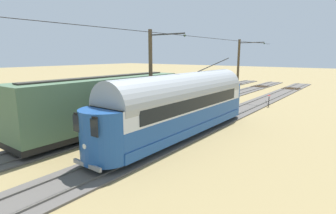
{
  "coord_description": "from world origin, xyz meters",
  "views": [
    {
      "loc": [
        -14.95,
        15.86,
        5.53
      ],
      "look_at": [
        -4.38,
        1.75,
        2.07
      ],
      "focal_mm": 28.71,
      "sensor_mm": 36.0,
      "label": 1
    }
  ],
  "objects_px": {
    "catenary_pole_foreground": "(239,69)",
    "switch_stand": "(269,100)",
    "boxcar_adjacent": "(105,102)",
    "catenary_pole_mid_near": "(152,78)",
    "vintage_streetcar": "(182,104)"
  },
  "relations": [
    {
      "from": "boxcar_adjacent",
      "to": "vintage_streetcar",
      "type": "bearing_deg",
      "value": -154.3
    },
    {
      "from": "catenary_pole_foreground",
      "to": "switch_stand",
      "type": "distance_m",
      "value": 5.82
    },
    {
      "from": "boxcar_adjacent",
      "to": "catenary_pole_foreground",
      "type": "height_order",
      "value": "catenary_pole_foreground"
    },
    {
      "from": "switch_stand",
      "to": "catenary_pole_mid_near",
      "type": "bearing_deg",
      "value": 72.67
    },
    {
      "from": "vintage_streetcar",
      "to": "catenary_pole_mid_near",
      "type": "relative_size",
      "value": 2.17
    },
    {
      "from": "switch_stand",
      "to": "boxcar_adjacent",
      "type": "bearing_deg",
      "value": 68.6
    },
    {
      "from": "boxcar_adjacent",
      "to": "catenary_pole_foreground",
      "type": "distance_m",
      "value": 19.14
    },
    {
      "from": "catenary_pole_foreground",
      "to": "catenary_pole_mid_near",
      "type": "relative_size",
      "value": 1.0
    },
    {
      "from": "vintage_streetcar",
      "to": "catenary_pole_foreground",
      "type": "height_order",
      "value": "catenary_pole_foreground"
    },
    {
      "from": "catenary_pole_mid_near",
      "to": "switch_stand",
      "type": "bearing_deg",
      "value": -107.33
    },
    {
      "from": "boxcar_adjacent",
      "to": "catenary_pole_foreground",
      "type": "xyz_separation_m",
      "value": [
        -2.17,
        -18.95,
        1.66
      ]
    },
    {
      "from": "boxcar_adjacent",
      "to": "switch_stand",
      "type": "bearing_deg",
      "value": -111.4
    },
    {
      "from": "switch_stand",
      "to": "catenary_pole_foreground",
      "type": "bearing_deg",
      "value": -26.14
    },
    {
      "from": "boxcar_adjacent",
      "to": "catenary_pole_mid_near",
      "type": "relative_size",
      "value": 1.81
    },
    {
      "from": "vintage_streetcar",
      "to": "boxcar_adjacent",
      "type": "distance_m",
      "value": 5.57
    }
  ]
}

